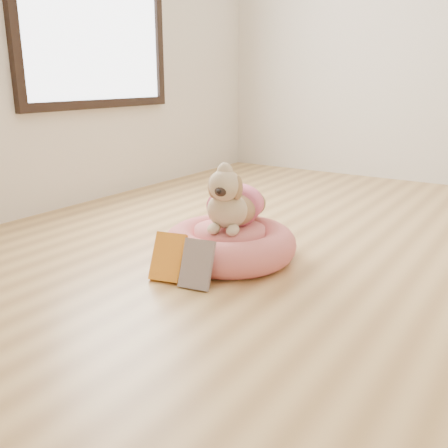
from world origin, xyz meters
The scene contains 5 objects.
floor centered at (0.00, 0.00, 0.00)m, with size 4.50×4.50×0.00m, color #AB7E47.
pet_bed centered at (-0.52, -0.19, 0.08)m, with size 0.64×0.64×0.16m.
dog centered at (-0.52, -0.16, 0.33)m, with size 0.31×0.45×0.33m, color brown, non-canonical shape.
book_yellow centered at (-0.62, -0.54, 0.10)m, with size 0.14×0.03×0.21m, color yellow.
book_white centered at (-0.46, -0.53, 0.10)m, with size 0.14×0.02×0.21m, color white.
Camera 1 is at (0.72, -2.10, 0.86)m, focal length 40.00 mm.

